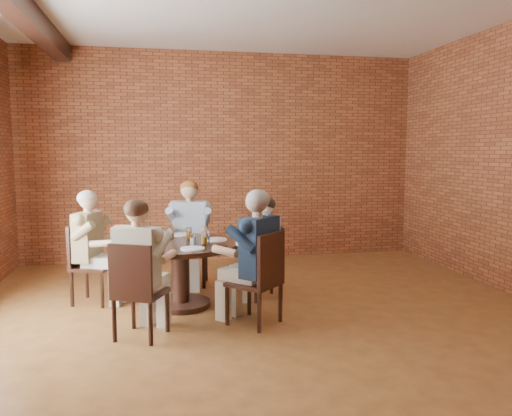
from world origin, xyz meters
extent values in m
plane|color=#9D6430|center=(0.00, 0.00, 0.00)|extent=(7.00, 7.00, 0.00)
plane|color=brown|center=(0.00, 3.50, 1.70)|extent=(7.00, 0.00, 7.00)
cylinder|color=black|center=(-0.84, 0.95, 0.03)|extent=(0.67, 0.67, 0.06)
cylinder|color=black|center=(-0.84, 0.95, 0.35)|extent=(0.19, 0.19, 0.64)
cylinder|color=#321C12|center=(-0.84, 0.95, 0.72)|extent=(1.34, 1.34, 0.05)
cube|color=black|center=(0.17, 1.09, 0.43)|extent=(0.43, 0.43, 0.04)
cube|color=black|center=(0.34, 1.12, 0.67)|extent=(0.09, 0.38, 0.43)
cylinder|color=black|center=(-0.01, 1.23, 0.21)|extent=(0.04, 0.04, 0.41)
cylinder|color=black|center=(0.03, 0.91, 0.21)|extent=(0.04, 0.04, 0.41)
cylinder|color=black|center=(0.31, 1.27, 0.21)|extent=(0.04, 0.04, 0.41)
cylinder|color=black|center=(0.35, 0.96, 0.21)|extent=(0.04, 0.04, 0.41)
cube|color=black|center=(-0.68, 1.90, 0.43)|extent=(0.53, 0.53, 0.04)
cube|color=black|center=(-0.64, 2.10, 0.71)|extent=(0.46, 0.12, 0.52)
cylinder|color=black|center=(-0.91, 1.74, 0.21)|extent=(0.04, 0.04, 0.41)
cylinder|color=black|center=(-0.52, 1.67, 0.21)|extent=(0.04, 0.04, 0.41)
cylinder|color=black|center=(-0.84, 2.13, 0.21)|extent=(0.04, 0.04, 0.41)
cylinder|color=black|center=(-0.45, 2.06, 0.21)|extent=(0.04, 0.04, 0.41)
cube|color=black|center=(-1.85, 1.30, 0.43)|extent=(0.54, 0.54, 0.04)
cube|color=black|center=(-2.03, 1.36, 0.69)|extent=(0.18, 0.42, 0.49)
cylinder|color=black|center=(-1.73, 1.07, 0.21)|extent=(0.04, 0.04, 0.41)
cylinder|color=black|center=(-1.61, 1.41, 0.21)|extent=(0.04, 0.04, 0.41)
cylinder|color=black|center=(-2.08, 1.19, 0.21)|extent=(0.04, 0.04, 0.41)
cylinder|color=black|center=(-1.96, 1.53, 0.21)|extent=(0.04, 0.04, 0.41)
cube|color=black|center=(-1.26, 0.06, 0.43)|extent=(0.57, 0.57, 0.04)
cube|color=black|center=(-1.34, -0.11, 0.70)|extent=(0.41, 0.22, 0.49)
cylinder|color=black|center=(-1.01, 0.15, 0.21)|extent=(0.04, 0.04, 0.41)
cylinder|color=black|center=(-1.35, 0.31, 0.21)|extent=(0.04, 0.04, 0.41)
cylinder|color=black|center=(-1.17, -0.18, 0.21)|extent=(0.04, 0.04, 0.41)
cylinder|color=black|center=(-1.51, -0.02, 0.21)|extent=(0.04, 0.04, 0.41)
cube|color=black|center=(-0.12, 0.23, 0.43)|extent=(0.65, 0.65, 0.04)
cube|color=black|center=(0.03, 0.08, 0.71)|extent=(0.35, 0.35, 0.53)
cylinder|color=black|center=(-0.12, 0.51, 0.21)|extent=(0.04, 0.04, 0.41)
cylinder|color=black|center=(-0.40, 0.23, 0.21)|extent=(0.04, 0.04, 0.41)
cylinder|color=black|center=(0.17, 0.23, 0.21)|extent=(0.04, 0.04, 0.41)
cylinder|color=black|center=(-0.12, -0.05, 0.21)|extent=(0.04, 0.04, 0.41)
cylinder|color=white|center=(-0.42, 1.05, 0.76)|extent=(0.26, 0.26, 0.01)
cylinder|color=white|center=(-0.79, 1.48, 0.76)|extent=(0.26, 0.26, 0.01)
cylinder|color=white|center=(-1.32, 1.05, 0.76)|extent=(0.26, 0.26, 0.01)
cylinder|color=white|center=(-0.72, 0.54, 0.76)|extent=(0.26, 0.26, 0.01)
cylinder|color=white|center=(-0.54, 0.94, 0.82)|extent=(0.07, 0.07, 0.14)
cylinder|color=white|center=(-0.73, 1.18, 0.82)|extent=(0.07, 0.07, 0.14)
cylinder|color=white|center=(-0.94, 1.21, 0.82)|extent=(0.07, 0.07, 0.14)
cylinder|color=white|center=(-1.02, 1.08, 0.82)|extent=(0.07, 0.07, 0.14)
cylinder|color=white|center=(-1.10, 0.93, 0.82)|extent=(0.07, 0.07, 0.14)
cylinder|color=white|center=(-1.05, 0.66, 0.82)|extent=(0.07, 0.07, 0.14)
cylinder|color=white|center=(-0.71, 0.72, 0.82)|extent=(0.07, 0.07, 0.14)
cylinder|color=white|center=(-0.58, 0.83, 0.82)|extent=(0.07, 0.07, 0.14)
cube|color=black|center=(-0.39, 0.67, 0.75)|extent=(0.09, 0.16, 0.01)
camera|label=1|loc=(-1.06, -4.74, 1.79)|focal=35.00mm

